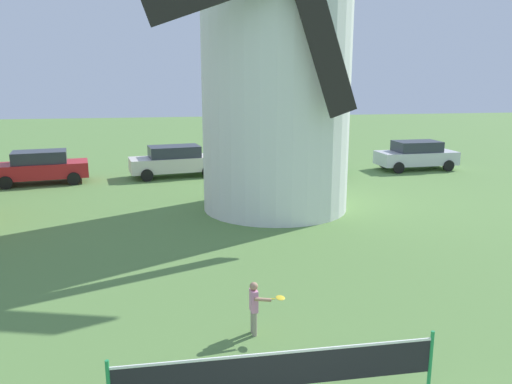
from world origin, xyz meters
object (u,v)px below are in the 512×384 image
at_px(windmill, 276,41).
at_px(parked_car_silver, 416,155).
at_px(parked_car_red, 40,167).
at_px(parked_car_green, 302,159).
at_px(parked_car_cream, 175,161).
at_px(tennis_net, 278,370).
at_px(player_far, 255,305).

xyz_separation_m(windmill, parked_car_silver, (9.29, 6.79, -5.43)).
height_order(parked_car_red, parked_car_green, same).
height_order(parked_car_green, parked_car_silver, same).
distance_m(parked_car_cream, parked_car_silver, 13.03).
height_order(parked_car_cream, parked_car_silver, same).
bearing_deg(parked_car_silver, parked_car_red, -178.72).
relative_size(parked_car_green, parked_car_silver, 1.03).
relative_size(windmill, parked_car_silver, 3.00).
relative_size(tennis_net, parked_car_silver, 1.16).
bearing_deg(parked_car_silver, parked_car_green, -177.09).
height_order(windmill, parked_car_silver, windmill).
distance_m(tennis_net, player_far, 2.39).
distance_m(parked_car_red, parked_car_green, 12.79).
distance_m(windmill, tennis_net, 13.48).
relative_size(parked_car_red, parked_car_cream, 0.96).
relative_size(windmill, parked_car_cream, 2.78).
height_order(parked_car_red, parked_car_silver, same).
relative_size(player_far, parked_car_red, 0.24).
bearing_deg(parked_car_cream, parked_car_green, -5.41).
height_order(tennis_net, parked_car_silver, parked_car_silver).
bearing_deg(parked_car_silver, tennis_net, -121.99).
distance_m(player_far, parked_car_cream, 16.77).
bearing_deg(windmill, parked_car_cream, 117.84).
bearing_deg(parked_car_cream, parked_car_red, -173.55).
distance_m(windmill, parked_car_cream, 9.67).
relative_size(tennis_net, parked_car_cream, 1.08).
xyz_separation_m(windmill, player_far, (-2.42, -9.65, -5.62)).
distance_m(windmill, parked_car_green, 8.88).
distance_m(windmill, player_far, 11.42).
xyz_separation_m(windmill, parked_car_red, (-10.03, 6.36, -5.43)).
relative_size(parked_car_red, parked_car_silver, 1.04).
height_order(windmill, player_far, windmill).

